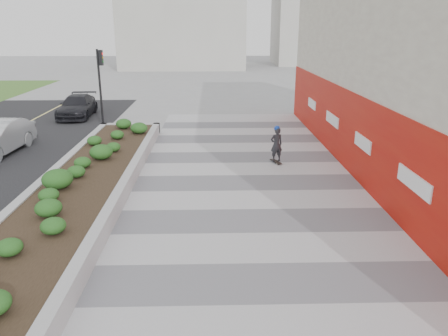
% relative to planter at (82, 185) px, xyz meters
% --- Properties ---
extents(walkway, '(8.00, 36.00, 0.01)m').
position_rel_planter_xyz_m(walkway, '(5.50, -4.00, -0.41)').
color(walkway, '#A8A8AD').
rests_on(walkway, ground).
extents(building, '(6.04, 24.08, 8.00)m').
position_rel_planter_xyz_m(building, '(12.48, 1.98, 3.56)').
color(building, '#B8AB9D').
rests_on(building, ground).
extents(planter, '(3.00, 18.00, 0.90)m').
position_rel_planter_xyz_m(planter, '(0.00, 0.00, 0.00)').
color(planter, '#9E9EA0').
rests_on(planter, ground).
extents(traffic_signal_near, '(0.33, 0.28, 4.20)m').
position_rel_planter_xyz_m(traffic_signal_near, '(-1.73, 10.50, 2.34)').
color(traffic_signal_near, black).
rests_on(traffic_signal_near, ground).
extents(manhole_cover, '(0.44, 0.44, 0.01)m').
position_rel_planter_xyz_m(manhole_cover, '(6.00, -4.00, -0.42)').
color(manhole_cover, '#595654').
rests_on(manhole_cover, ground).
extents(skateboarder, '(0.59, 0.75, 1.56)m').
position_rel_planter_xyz_m(skateboarder, '(6.84, 3.55, 0.37)').
color(skateboarder, beige).
rests_on(skateboarder, ground).
extents(car_dark, '(2.06, 4.58, 1.30)m').
position_rel_planter_xyz_m(car_dark, '(-4.06, 13.51, 0.23)').
color(car_dark, black).
rests_on(car_dark, ground).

